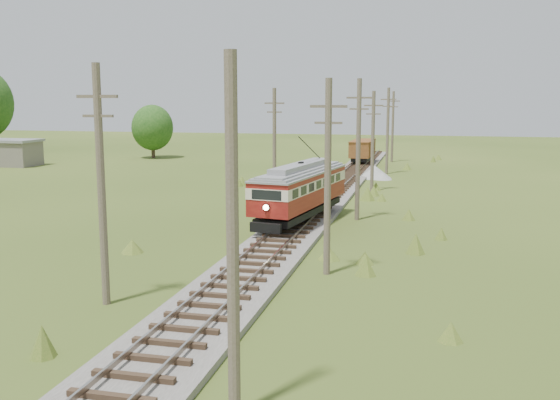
# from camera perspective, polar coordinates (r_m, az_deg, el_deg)

# --- Properties ---
(railbed_main) EXTENTS (3.60, 96.00, 0.57)m
(railbed_main) POSITION_cam_1_polar(r_m,az_deg,el_deg) (43.94, 3.33, -0.67)
(railbed_main) COLOR #605B54
(railbed_main) RESTS_ON ground
(streetcar) EXTENTS (4.14, 10.97, 4.96)m
(streetcar) POSITION_cam_1_polar(r_m,az_deg,el_deg) (38.24, 1.92, 1.18)
(streetcar) COLOR black
(streetcar) RESTS_ON ground
(gondola) EXTENTS (2.51, 7.25, 2.39)m
(gondola) POSITION_cam_1_polar(r_m,az_deg,el_deg) (74.54, 7.55, 4.60)
(gondola) COLOR black
(gondola) RESTS_ON ground
(gravel_pile) EXTENTS (3.38, 3.59, 1.23)m
(gravel_pile) POSITION_cam_1_polar(r_m,az_deg,el_deg) (62.18, 8.79, 2.50)
(gravel_pile) COLOR gray
(gravel_pile) RESTS_ON ground
(utility_pole_r_1) EXTENTS (0.30, 0.30, 8.80)m
(utility_pole_r_1) POSITION_cam_1_polar(r_m,az_deg,el_deg) (14.70, -4.35, -3.78)
(utility_pole_r_1) COLOR brown
(utility_pole_r_1) RESTS_ON ground
(utility_pole_r_2) EXTENTS (1.60, 0.30, 8.60)m
(utility_pole_r_2) POSITION_cam_1_polar(r_m,az_deg,el_deg) (27.17, 4.39, 2.24)
(utility_pole_r_2) COLOR brown
(utility_pole_r_2) RESTS_ON ground
(utility_pole_r_3) EXTENTS (1.60, 0.30, 9.00)m
(utility_pole_r_3) POSITION_cam_1_polar(r_m,az_deg,el_deg) (39.99, 7.17, 4.71)
(utility_pole_r_3) COLOR brown
(utility_pole_r_3) RESTS_ON ground
(utility_pole_r_4) EXTENTS (1.60, 0.30, 8.40)m
(utility_pole_r_4) POSITION_cam_1_polar(r_m,az_deg,el_deg) (52.94, 8.48, 5.43)
(utility_pole_r_4) COLOR brown
(utility_pole_r_4) RESTS_ON ground
(utility_pole_r_5) EXTENTS (1.60, 0.30, 8.90)m
(utility_pole_r_5) POSITION_cam_1_polar(r_m,az_deg,el_deg) (65.85, 9.82, 6.33)
(utility_pole_r_5) COLOR brown
(utility_pole_r_5) RESTS_ON ground
(utility_pole_r_6) EXTENTS (1.60, 0.30, 8.70)m
(utility_pole_r_6) POSITION_cam_1_polar(r_m,az_deg,el_deg) (78.83, 10.27, 6.69)
(utility_pole_r_6) COLOR brown
(utility_pole_r_6) RESTS_ON ground
(utility_pole_l_a) EXTENTS (1.60, 0.30, 9.00)m
(utility_pole_l_a) POSITION_cam_1_polar(r_m,az_deg,el_deg) (23.91, -16.04, 1.46)
(utility_pole_l_a) COLOR brown
(utility_pole_l_a) RESTS_ON ground
(utility_pole_l_b) EXTENTS (1.60, 0.30, 8.60)m
(utility_pole_l_b) POSITION_cam_1_polar(r_m,az_deg,el_deg) (50.20, -0.51, 5.44)
(utility_pole_l_b) COLOR brown
(utility_pole_l_b) RESTS_ON ground
(tree_mid_a) EXTENTS (5.46, 5.46, 7.03)m
(tree_mid_a) POSITION_cam_1_polar(r_m,az_deg,el_deg) (84.54, -11.58, 6.50)
(tree_mid_a) COLOR #38281C
(tree_mid_a) RESTS_ON ground
(shed) EXTENTS (6.40, 4.40, 3.10)m
(shed) POSITION_cam_1_polar(r_m,az_deg,el_deg) (79.64, -23.39, 4.02)
(shed) COLOR slate
(shed) RESTS_ON ground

